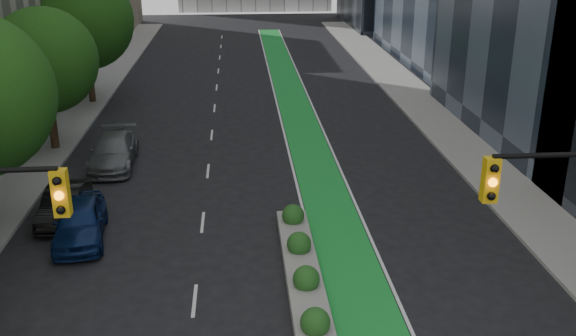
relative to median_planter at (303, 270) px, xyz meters
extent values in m
cube|color=gray|center=(-13.00, 17.96, -0.30)|extent=(3.60, 90.00, 0.15)
cube|color=gray|center=(10.60, 17.96, -0.30)|extent=(3.60, 90.00, 0.15)
cube|color=green|center=(1.80, 22.96, -0.37)|extent=(2.20, 70.00, 0.01)
cylinder|color=black|center=(-12.20, 14.96, 1.87)|extent=(0.44, 0.44, 4.48)
sphere|color=#104E12|center=(-12.20, 14.96, 4.59)|extent=(5.60, 5.60, 5.60)
cylinder|color=black|center=(-12.20, 24.96, 2.20)|extent=(0.44, 0.44, 5.15)
sphere|color=#104E12|center=(-12.20, 24.96, 5.33)|extent=(6.60, 6.60, 6.60)
cube|color=gold|center=(-5.90, -6.54, 5.88)|extent=(0.34, 0.28, 1.05)
sphere|color=orange|center=(-5.90, -6.70, 5.88)|extent=(0.20, 0.20, 0.20)
cube|color=gold|center=(3.50, -6.54, 5.88)|extent=(0.34, 0.28, 1.05)
sphere|color=orange|center=(3.50, -6.70, 5.88)|extent=(0.20, 0.20, 0.20)
cube|color=gray|center=(0.00, -0.04, -0.17)|extent=(1.20, 10.00, 0.40)
sphere|color=#194C19|center=(0.00, -3.54, 0.28)|extent=(0.90, 0.90, 0.90)
sphere|color=#194C19|center=(0.00, -1.04, 0.28)|extent=(0.90, 0.90, 0.90)
sphere|color=#194C19|center=(0.00, 1.46, 0.28)|extent=(0.90, 0.90, 0.90)
sphere|color=#194C19|center=(0.00, 3.96, 0.28)|extent=(0.90, 0.90, 0.90)
imported|color=#0C204D|center=(-8.38, 3.81, 0.42)|extent=(2.41, 4.82, 1.58)
imported|color=black|center=(-9.46, 5.73, 0.32)|extent=(1.49, 4.22, 1.39)
imported|color=#5D5F62|center=(-8.53, 12.18, 0.40)|extent=(2.33, 5.39, 1.54)
camera|label=1|loc=(-2.08, -19.45, 11.19)|focal=40.00mm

